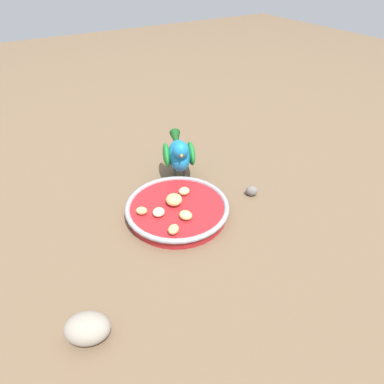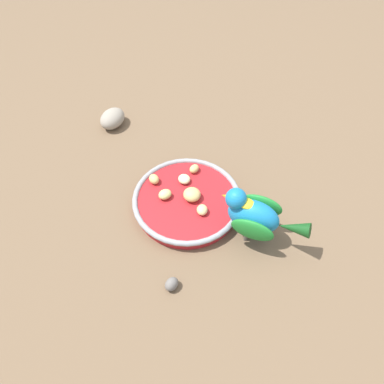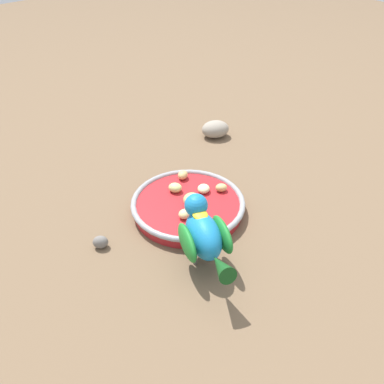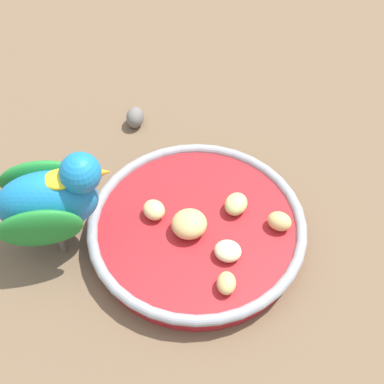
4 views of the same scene
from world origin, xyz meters
TOP-DOWN VIEW (x-y plane):
  - ground_plane at (0.00, 0.00)m, footprint 4.00×4.00m
  - feeding_bowl at (-0.01, 0.02)m, footprint 0.23×0.23m
  - apple_piece_0 at (0.07, -0.03)m, footprint 0.03×0.03m
  - apple_piece_1 at (0.04, 0.01)m, footprint 0.04×0.03m
  - apple_piece_2 at (-0.02, 0.02)m, footprint 0.05×0.04m
  - apple_piece_3 at (0.00, -0.03)m, footprint 0.04×0.04m
  - apple_piece_4 at (-0.04, 0.05)m, footprint 0.02×0.03m
  - apple_piece_5 at (-0.02, -0.06)m, footprint 0.03×0.03m
  - parrot at (-0.13, 0.10)m, footprint 0.17×0.11m
  - rock_large at (0.18, -0.24)m, footprint 0.08×0.09m
  - pebble_0 at (0.02, 0.21)m, footprint 0.03×0.04m

SIDE VIEW (x-z plane):
  - ground_plane at x=0.00m, z-range 0.00..0.00m
  - pebble_0 at x=0.02m, z-range 0.00..0.03m
  - feeding_bowl at x=-0.01m, z-range 0.00..0.03m
  - rock_large at x=0.18m, z-range 0.00..0.04m
  - apple_piece_3 at x=0.00m, z-range 0.02..0.04m
  - apple_piece_5 at x=-0.02m, z-range 0.02..0.04m
  - apple_piece_4 at x=-0.04m, z-range 0.02..0.04m
  - apple_piece_0 at x=0.07m, z-range 0.02..0.04m
  - apple_piece_1 at x=0.04m, z-range 0.02..0.04m
  - apple_piece_2 at x=-0.02m, z-range 0.02..0.05m
  - parrot at x=-0.13m, z-range 0.01..0.13m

